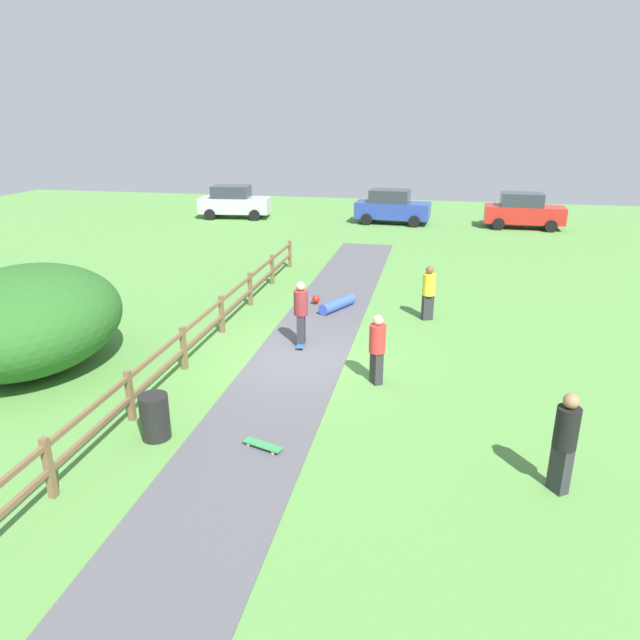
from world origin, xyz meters
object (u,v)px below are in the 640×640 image
Objects in this scene: bystander_black at (565,438)px; parked_car_silver at (234,202)px; skater_riding at (301,310)px; skateboard_loose at (263,445)px; parked_car_red at (523,211)px; bystander_red at (377,346)px; parked_car_blue at (392,207)px; trash_bin at (155,417)px; skater_fallen at (336,304)px; bush_large at (28,319)px; bystander_yellow at (429,291)px.

parked_car_silver is (-14.44, 24.52, -0.04)m from bystander_black.
skater_riding is at bearing 136.75° from bystander_black.
parked_car_red is at bearing 72.94° from skateboard_loose.
bystander_red is at bearing -62.39° from parked_car_silver.
parked_car_red is (5.71, 21.07, 0.04)m from bystander_red.
parked_car_blue is (0.26, 24.33, 0.87)m from skateboard_loose.
trash_bin is 0.21× the size of parked_car_blue.
parked_car_red is (7.95, 19.21, -0.05)m from skater_riding.
skater_riding is 1.06× the size of bystander_red.
skater_fallen is 17.73m from parked_car_red.
skater_riding is at bearing -96.47° from skater_fallen.
parked_car_red reaches higher than bystander_black.
bystander_black is (5.30, -8.53, 0.79)m from skater_fallen.
parked_car_blue reaches higher than bystander_red.
parked_car_silver is (-11.02, 21.07, 0.04)m from bystander_red.
bush_large is 10.92m from bystander_yellow.
parked_car_blue is 0.98× the size of parked_car_silver.
parked_car_blue is at bearing 84.35° from trash_bin.
bystander_black is 24.64m from parked_car_red.
parked_car_blue is at bearing 94.05° from bystander_red.
skater_riding reaches higher than skateboard_loose.
skateboard_loose is at bearing -84.58° from skater_riding.
skateboard_loose is 8.49m from bystander_yellow.
parked_car_silver is at bearing 117.61° from bystander_red.
trash_bin is 0.54× the size of bystander_yellow.
skateboard_loose is (0.12, -8.32, -0.11)m from skater_fallen.
parked_car_silver is (-12.05, 16.34, 0.04)m from bystander_yellow.
skateboard_loose is 25.46m from parked_car_red.
bush_large is 2.76× the size of bystander_black.
bystander_yellow is at bearing 70.76° from skateboard_loose.
skateboard_loose is 0.49× the size of bystander_red.
parked_car_blue and parked_car_red have the same top height.
bystander_red is at bearing 134.67° from bystander_black.
bystander_red is 0.39× the size of parked_car_blue.
skateboard_loose is 0.19× the size of parked_car_red.
bush_large reaches higher than skater_fallen.
skateboard_loose is at bearing -20.12° from bush_large.
bystander_yellow is at bearing -105.97° from parked_car_red.
skater_riding is 0.41× the size of parked_car_silver.
trash_bin is at bearing 178.52° from bystander_black.
skateboard_loose is at bearing 0.41° from trash_bin.
skater_fallen is 1.85× the size of skateboard_loose.
skater_fallen is at bearing 121.84° from bystander_black.
trash_bin is 0.21× the size of parked_car_red.
bystander_red is at bearing 61.67° from skateboard_loose.
parked_car_blue is at bearing 88.62° from skater_fallen.
parked_car_silver is at bearing 110.85° from skateboard_loose.
bystander_yellow is (4.93, 7.99, 0.47)m from trash_bin.
parked_car_red reaches higher than bystander_yellow.
trash_bin is 2.17m from skateboard_loose.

